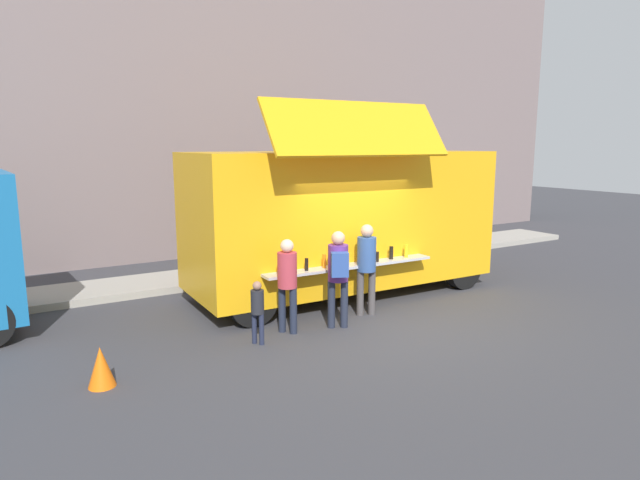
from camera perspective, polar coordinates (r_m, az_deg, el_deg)
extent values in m
plane|color=#38383D|center=(9.93, 6.50, -8.71)|extent=(60.00, 60.00, 0.00)
cube|color=#9E998E|center=(12.69, -19.83, -4.73)|extent=(28.00, 1.60, 0.15)
cube|color=slate|center=(16.41, -20.12, 15.28)|extent=(32.00, 2.40, 9.69)
cube|color=#F4A814|center=(11.48, 2.39, 2.46)|extent=(6.51, 2.47, 2.73)
cube|color=#F4A814|center=(9.74, 4.12, 11.68)|extent=(3.57, 0.82, 0.99)
cube|color=black|center=(10.16, 2.70, 3.34)|extent=(3.38, 0.16, 1.23)
cube|color=#B7B7BC|center=(10.16, 3.31, -2.73)|extent=(3.56, 0.41, 0.05)
cylinder|color=black|center=(9.49, -3.29, -2.82)|extent=(0.07, 0.07, 0.22)
cylinder|color=black|center=(9.63, -1.43, -2.59)|extent=(0.06, 0.06, 0.23)
cylinder|color=orange|center=(9.83, 0.45, -2.25)|extent=(0.07, 0.07, 0.25)
cylinder|color=red|center=(10.01, 2.41, -2.05)|extent=(0.07, 0.07, 0.25)
cylinder|color=orange|center=(10.22, 4.24, -1.87)|extent=(0.06, 0.06, 0.23)
cylinder|color=black|center=(10.42, 6.03, -1.77)|extent=(0.08, 0.08, 0.19)
cylinder|color=black|center=(10.67, 7.53, -1.35)|extent=(0.08, 0.08, 0.25)
cylinder|color=yellow|center=(10.88, 9.09, -1.15)|extent=(0.07, 0.07, 0.26)
cube|color=black|center=(13.40, 14.04, 5.38)|extent=(0.12, 2.00, 1.20)
cylinder|color=black|center=(13.96, 8.90, -1.35)|extent=(0.90, 0.28, 0.90)
cylinder|color=black|center=(12.47, 14.82, -2.93)|extent=(0.90, 0.28, 0.90)
cylinder|color=black|center=(11.54, -11.16, -3.84)|extent=(0.90, 0.28, 0.90)
cylinder|color=black|center=(9.68, -7.17, -6.42)|extent=(0.90, 0.28, 0.90)
cube|color=black|center=(10.79, -29.98, 1.77)|extent=(0.20, 1.85, 0.97)
cone|color=orange|center=(7.90, -22.11, -12.30)|extent=(0.36, 0.36, 0.55)
cylinder|color=#2B6638|center=(15.66, 8.91, -0.20)|extent=(0.60, 0.60, 0.85)
cylinder|color=#484445|center=(10.22, 4.26, -5.63)|extent=(0.13, 0.13, 0.85)
cylinder|color=#484445|center=(10.28, 5.49, -5.54)|extent=(0.13, 0.13, 0.85)
cylinder|color=#2E4E8A|center=(10.07, 4.94, -1.50)|extent=(0.35, 0.35, 0.64)
sphere|color=tan|center=(10.00, 4.98, 0.98)|extent=(0.24, 0.24, 0.24)
cylinder|color=#202535|center=(9.52, 1.21, -6.80)|extent=(0.13, 0.13, 0.84)
cylinder|color=#202535|center=(9.54, 2.57, -6.76)|extent=(0.13, 0.13, 0.84)
cylinder|color=#5C2C7D|center=(9.34, 1.91, -2.43)|extent=(0.35, 0.35, 0.64)
sphere|color=tan|center=(9.26, 1.93, 0.21)|extent=(0.24, 0.24, 0.24)
cube|color=#2C4A94|center=(9.08, 2.10, -2.60)|extent=(0.34, 0.29, 0.41)
cylinder|color=#1E2435|center=(9.34, -4.02, -7.30)|extent=(0.13, 0.13, 0.80)
cylinder|color=#1E2435|center=(9.25, -2.83, -7.47)|extent=(0.13, 0.13, 0.80)
cylinder|color=#B13643|center=(9.11, -3.48, -3.18)|extent=(0.33, 0.33, 0.60)
sphere|color=beige|center=(9.02, -3.51, -0.62)|extent=(0.22, 0.22, 0.22)
cylinder|color=#1F243A|center=(8.90, -6.94, -9.21)|extent=(0.08, 0.08, 0.51)
cylinder|color=#1F243A|center=(8.83, -6.18, -9.35)|extent=(0.08, 0.08, 0.51)
cylinder|color=#212228|center=(8.73, -6.63, -6.50)|extent=(0.21, 0.21, 0.39)
sphere|color=#966B53|center=(8.66, -6.66, -4.81)|extent=(0.14, 0.14, 0.14)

